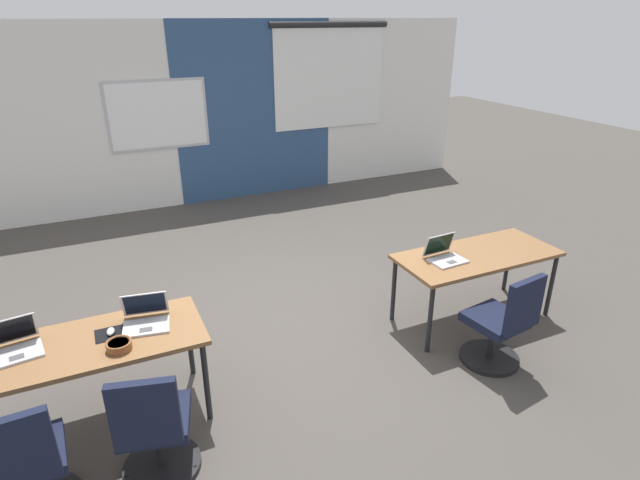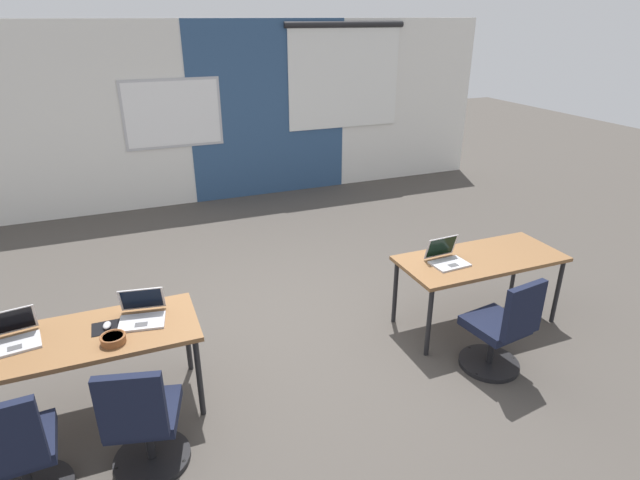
{
  "view_description": "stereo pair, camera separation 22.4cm",
  "coord_description": "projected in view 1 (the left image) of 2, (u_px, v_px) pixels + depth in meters",
  "views": [
    {
      "loc": [
        -1.54,
        -4.05,
        2.84
      ],
      "look_at": [
        0.26,
        -0.17,
        0.97
      ],
      "focal_mm": 28.91,
      "sensor_mm": 36.0,
      "label": 1
    },
    {
      "loc": [
        -1.34,
        -4.14,
        2.84
      ],
      "look_at": [
        0.26,
        -0.17,
        0.97
      ],
      "focal_mm": 28.91,
      "sensor_mm": 36.0,
      "label": 2
    }
  ],
  "objects": [
    {
      "name": "back_wall_assembly",
      "position": [
        190.0,
        115.0,
        8.03
      ],
      "size": [
        10.0,
        0.27,
        2.8
      ],
      "color": "silver",
      "rests_on": "ground"
    },
    {
      "name": "desk_near_left",
      "position": [
        89.0,
        349.0,
        3.66
      ],
      "size": [
        1.6,
        0.7,
        0.72
      ],
      "color": "brown",
      "rests_on": "ground"
    },
    {
      "name": "laptop_near_left_inner",
      "position": [
        146.0,
        319.0,
        3.83
      ],
      "size": [
        0.38,
        0.36,
        0.23
      ],
      "rotation": [
        0.0,
        0.0,
        -0.17
      ],
      "color": "#B7B7BC",
      "rests_on": "desk_near_left"
    },
    {
      "name": "mousepad_near_left_inner",
      "position": [
        111.0,
        334.0,
        3.73
      ],
      "size": [
        0.22,
        0.19,
        0.0
      ],
      "color": "black",
      "rests_on": "desk_near_left"
    },
    {
      "name": "chair_near_left_inner",
      "position": [
        155.0,
        433.0,
        3.31
      ],
      "size": [
        0.53,
        0.59,
        0.92
      ],
      "rotation": [
        0.0,
        0.0,
        2.89
      ],
      "color": "black",
      "rests_on": "ground"
    },
    {
      "name": "laptop_near_right_inner",
      "position": [
        445.0,
        255.0,
        4.84
      ],
      "size": [
        0.35,
        0.31,
        0.23
      ],
      "rotation": [
        0.0,
        0.0,
        0.06
      ],
      "color": "#B7B7BC",
      "rests_on": "desk_near_right"
    },
    {
      "name": "chair_near_left_end",
      "position": [
        27.0,
        472.0,
        3.02
      ],
      "size": [
        0.52,
        0.55,
        0.92
      ],
      "rotation": [
        0.0,
        0.0,
        3.2
      ],
      "color": "black",
      "rests_on": "ground"
    },
    {
      "name": "laptop_near_left_end",
      "position": [
        14.0,
        346.0,
        3.51
      ],
      "size": [
        0.37,
        0.35,
        0.23
      ],
      "rotation": [
        0.0,
        0.0,
        0.15
      ],
      "color": "#B7B7BC",
      "rests_on": "desk_near_left"
    },
    {
      "name": "ground_plane",
      "position": [
        289.0,
        328.0,
        5.1
      ],
      "size": [
        24.0,
        24.0,
        0.0
      ],
      "color": "#47423D"
    },
    {
      "name": "desk_near_right",
      "position": [
        477.0,
        259.0,
        5.01
      ],
      "size": [
        1.6,
        0.7,
        0.72
      ],
      "color": "brown",
      "rests_on": "ground"
    },
    {
      "name": "chair_near_right_inner",
      "position": [
        501.0,
        328.0,
        4.42
      ],
      "size": [
        0.52,
        0.56,
        0.92
      ],
      "rotation": [
        0.0,
        0.0,
        3.28
      ],
      "color": "black",
      "rests_on": "ground"
    },
    {
      "name": "snack_bowl",
      "position": [
        119.0,
        345.0,
        3.55
      ],
      "size": [
        0.18,
        0.18,
        0.06
      ],
      "color": "brown",
      "rests_on": "desk_near_left"
    },
    {
      "name": "mouse_near_left_inner",
      "position": [
        111.0,
        331.0,
        3.72
      ],
      "size": [
        0.07,
        0.11,
        0.03
      ],
      "color": "#B2B2B7",
      "rests_on": "mousepad_near_left_inner"
    }
  ]
}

